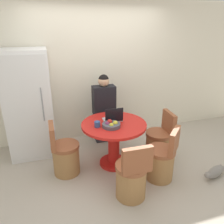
{
  "coord_description": "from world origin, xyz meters",
  "views": [
    {
      "loc": [
        -0.94,
        -2.65,
        2.13
      ],
      "look_at": [
        -0.01,
        0.37,
        0.89
      ],
      "focal_mm": 35.0,
      "sensor_mm": 36.0,
      "label": 1
    }
  ],
  "objects_px": {
    "dining_table": "(114,136)",
    "chair_near_camera": "(132,178)",
    "refrigerator": "(29,105)",
    "chair_near_right_corner": "(161,161)",
    "person_seated": "(103,107)",
    "cat": "(215,172)",
    "chair_left_side": "(65,156)",
    "fruit_bowl": "(111,125)",
    "laptop": "(113,118)",
    "chair_right_side": "(159,143)"
  },
  "relations": [
    {
      "from": "person_seated",
      "to": "dining_table",
      "type": "bearing_deg",
      "value": 87.89
    },
    {
      "from": "chair_near_camera",
      "to": "chair_near_right_corner",
      "type": "distance_m",
      "value": 0.61
    },
    {
      "from": "dining_table",
      "to": "cat",
      "type": "distance_m",
      "value": 1.62
    },
    {
      "from": "dining_table",
      "to": "chair_left_side",
      "type": "xyz_separation_m",
      "value": [
        -0.78,
        -0.0,
        -0.22
      ]
    },
    {
      "from": "refrigerator",
      "to": "laptop",
      "type": "height_order",
      "value": "refrigerator"
    },
    {
      "from": "dining_table",
      "to": "chair_near_right_corner",
      "type": "distance_m",
      "value": 0.81
    },
    {
      "from": "laptop",
      "to": "cat",
      "type": "height_order",
      "value": "laptop"
    },
    {
      "from": "chair_near_camera",
      "to": "cat",
      "type": "relative_size",
      "value": 1.66
    },
    {
      "from": "fruit_bowl",
      "to": "laptop",
      "type": "bearing_deg",
      "value": 67.0
    },
    {
      "from": "dining_table",
      "to": "chair_left_side",
      "type": "height_order",
      "value": "chair_left_side"
    },
    {
      "from": "chair_right_side",
      "to": "chair_left_side",
      "type": "height_order",
      "value": "same"
    },
    {
      "from": "chair_left_side",
      "to": "chair_right_side",
      "type": "bearing_deg",
      "value": -92.12
    },
    {
      "from": "chair_near_right_corner",
      "to": "chair_left_side",
      "type": "distance_m",
      "value": 1.44
    },
    {
      "from": "chair_near_camera",
      "to": "chair_right_side",
      "type": "height_order",
      "value": "same"
    },
    {
      "from": "refrigerator",
      "to": "laptop",
      "type": "xyz_separation_m",
      "value": [
        1.25,
        -0.68,
        -0.12
      ]
    },
    {
      "from": "person_seated",
      "to": "cat",
      "type": "relative_size",
      "value": 2.69
    },
    {
      "from": "refrigerator",
      "to": "chair_near_right_corner",
      "type": "height_order",
      "value": "refrigerator"
    },
    {
      "from": "chair_left_side",
      "to": "fruit_bowl",
      "type": "relative_size",
      "value": 3.08
    },
    {
      "from": "chair_near_right_corner",
      "to": "laptop",
      "type": "xyz_separation_m",
      "value": [
        -0.55,
        0.64,
        0.49
      ]
    },
    {
      "from": "refrigerator",
      "to": "dining_table",
      "type": "height_order",
      "value": "refrigerator"
    },
    {
      "from": "person_seated",
      "to": "chair_left_side",
      "type": "bearing_deg",
      "value": 42.13
    },
    {
      "from": "refrigerator",
      "to": "laptop",
      "type": "bearing_deg",
      "value": -28.65
    },
    {
      "from": "chair_near_right_corner",
      "to": "refrigerator",
      "type": "bearing_deg",
      "value": -81.73
    },
    {
      "from": "person_seated",
      "to": "refrigerator",
      "type": "bearing_deg",
      "value": -2.16
    },
    {
      "from": "dining_table",
      "to": "person_seated",
      "type": "xyz_separation_m",
      "value": [
        0.03,
        0.73,
        0.23
      ]
    },
    {
      "from": "dining_table",
      "to": "chair_near_camera",
      "type": "distance_m",
      "value": 0.81
    },
    {
      "from": "person_seated",
      "to": "laptop",
      "type": "distance_m",
      "value": 0.64
    },
    {
      "from": "chair_left_side",
      "to": "fruit_bowl",
      "type": "bearing_deg",
      "value": -98.69
    },
    {
      "from": "chair_near_camera",
      "to": "dining_table",
      "type": "bearing_deg",
      "value": -90.0
    },
    {
      "from": "chair_left_side",
      "to": "fruit_bowl",
      "type": "height_order",
      "value": "fruit_bowl"
    },
    {
      "from": "chair_near_camera",
      "to": "chair_near_right_corner",
      "type": "relative_size",
      "value": 1.0
    },
    {
      "from": "refrigerator",
      "to": "fruit_bowl",
      "type": "distance_m",
      "value": 1.47
    },
    {
      "from": "chair_left_side",
      "to": "person_seated",
      "type": "xyz_separation_m",
      "value": [
        0.81,
        0.73,
        0.45
      ]
    },
    {
      "from": "chair_near_camera",
      "to": "fruit_bowl",
      "type": "height_order",
      "value": "fruit_bowl"
    },
    {
      "from": "chair_near_right_corner",
      "to": "chair_right_side",
      "type": "distance_m",
      "value": 0.54
    },
    {
      "from": "dining_table",
      "to": "fruit_bowl",
      "type": "height_order",
      "value": "fruit_bowl"
    },
    {
      "from": "person_seated",
      "to": "cat",
      "type": "bearing_deg",
      "value": 131.43
    },
    {
      "from": "dining_table",
      "to": "chair_near_right_corner",
      "type": "xyz_separation_m",
      "value": [
        0.55,
        -0.55,
        -0.22
      ]
    },
    {
      "from": "chair_left_side",
      "to": "chair_near_camera",
      "type": "bearing_deg",
      "value": -135.19
    },
    {
      "from": "chair_right_side",
      "to": "fruit_bowl",
      "type": "bearing_deg",
      "value": -82.41
    },
    {
      "from": "refrigerator",
      "to": "dining_table",
      "type": "bearing_deg",
      "value": -31.99
    },
    {
      "from": "chair_right_side",
      "to": "cat",
      "type": "relative_size",
      "value": 1.66
    },
    {
      "from": "refrigerator",
      "to": "chair_near_camera",
      "type": "relative_size",
      "value": 2.17
    },
    {
      "from": "refrigerator",
      "to": "dining_table",
      "type": "xyz_separation_m",
      "value": [
        1.24,
        -0.78,
        -0.39
      ]
    },
    {
      "from": "dining_table",
      "to": "refrigerator",
      "type": "bearing_deg",
      "value": 148.01
    },
    {
      "from": "chair_near_camera",
      "to": "chair_near_right_corner",
      "type": "xyz_separation_m",
      "value": [
        0.56,
        0.23,
        0.0
      ]
    },
    {
      "from": "chair_near_right_corner",
      "to": "chair_left_side",
      "type": "height_order",
      "value": "same"
    },
    {
      "from": "dining_table",
      "to": "chair_near_camera",
      "type": "xyz_separation_m",
      "value": [
        -0.0,
        -0.78,
        -0.22
      ]
    },
    {
      "from": "laptop",
      "to": "cat",
      "type": "distance_m",
      "value": 1.75
    },
    {
      "from": "dining_table",
      "to": "chair_near_right_corner",
      "type": "height_order",
      "value": "chair_near_right_corner"
    }
  ]
}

